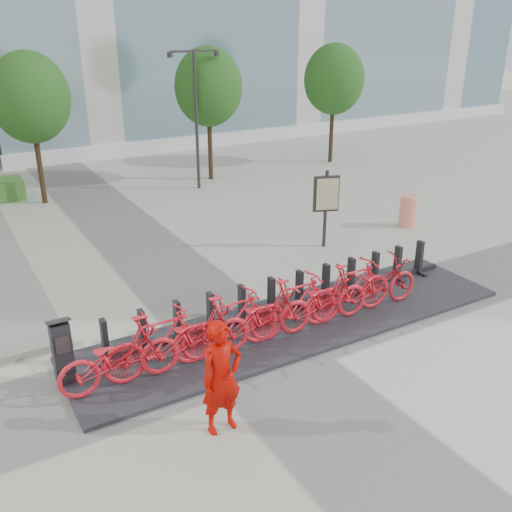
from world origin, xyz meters
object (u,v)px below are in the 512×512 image
bike_0 (119,357)px  kiosk (62,351)px  worker_red (222,377)px  map_sign (326,197)px  construction_barrel (408,211)px

bike_0 → kiosk: bearing=53.4°
worker_red → map_sign: (6.05, 5.52, 0.51)m
bike_0 → map_sign: 8.04m
map_sign → kiosk: bearing=-138.9°
bike_0 → construction_barrel: bike_0 is taller
construction_barrel → map_sign: map_sign is taller
kiosk → construction_barrel: kiosk is taller
construction_barrel → map_sign: 3.40m
kiosk → construction_barrel: 11.61m
kiosk → map_sign: 8.53m
bike_0 → construction_barrel: (10.35, 3.81, -0.15)m
construction_barrel → worker_red: bearing=-148.9°
kiosk → worker_red: size_ratio=0.68×
worker_red → map_sign: bearing=39.4°
bike_0 → map_sign: size_ratio=0.97×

